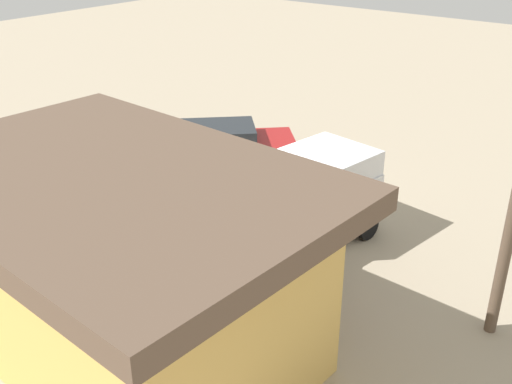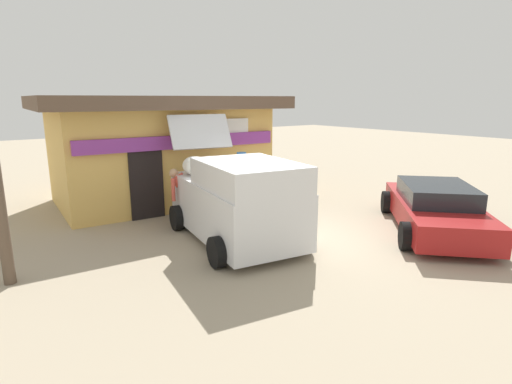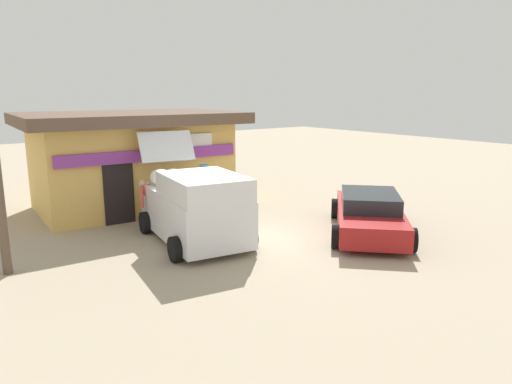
{
  "view_description": "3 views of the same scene",
  "coord_description": "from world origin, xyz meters",
  "px_view_note": "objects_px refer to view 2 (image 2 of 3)",
  "views": [
    {
      "loc": [
        -7.49,
        10.31,
        6.77
      ],
      "look_at": [
        -0.07,
        0.77,
        1.01
      ],
      "focal_mm": 42.41,
      "sensor_mm": 36.0,
      "label": 1
    },
    {
      "loc": [
        -5.96,
        -6.9,
        3.17
      ],
      "look_at": [
        0.04,
        1.24,
        0.86
      ],
      "focal_mm": 28.76,
      "sensor_mm": 36.0,
      "label": 2
    },
    {
      "loc": [
        -7.05,
        -10.1,
        3.93
      ],
      "look_at": [
        0.9,
        0.42,
        1.12
      ],
      "focal_mm": 33.26,
      "sensor_mm": 36.0,
      "label": 3
    }
  ],
  "objects_px": {
    "storefront_bar": "(160,147)",
    "delivery_van": "(236,200)",
    "vendor_standing": "(242,179)",
    "paint_bucket": "(267,196)",
    "parked_sedan": "(435,208)",
    "unloaded_banana_pile": "(192,202)",
    "customer_bending": "(185,193)"
  },
  "relations": [
    {
      "from": "customer_bending",
      "to": "vendor_standing",
      "type": "bearing_deg",
      "value": 3.06
    },
    {
      "from": "delivery_van",
      "to": "vendor_standing",
      "type": "xyz_separation_m",
      "value": [
        1.3,
        1.69,
        0.05
      ]
    },
    {
      "from": "parked_sedan",
      "to": "delivery_van",
      "type": "bearing_deg",
      "value": 152.47
    },
    {
      "from": "parked_sedan",
      "to": "storefront_bar",
      "type": "bearing_deg",
      "value": 120.22
    },
    {
      "from": "storefront_bar",
      "to": "vendor_standing",
      "type": "distance_m",
      "value": 3.25
    },
    {
      "from": "parked_sedan",
      "to": "paint_bucket",
      "type": "xyz_separation_m",
      "value": [
        -1.57,
        4.67,
        -0.36
      ]
    },
    {
      "from": "storefront_bar",
      "to": "delivery_van",
      "type": "distance_m",
      "value": 4.76
    },
    {
      "from": "storefront_bar",
      "to": "delivery_van",
      "type": "height_order",
      "value": "storefront_bar"
    },
    {
      "from": "parked_sedan",
      "to": "unloaded_banana_pile",
      "type": "height_order",
      "value": "parked_sedan"
    },
    {
      "from": "parked_sedan",
      "to": "paint_bucket",
      "type": "distance_m",
      "value": 4.94
    },
    {
      "from": "vendor_standing",
      "to": "customer_bending",
      "type": "bearing_deg",
      "value": -176.94
    },
    {
      "from": "delivery_van",
      "to": "vendor_standing",
      "type": "bearing_deg",
      "value": 52.36
    },
    {
      "from": "parked_sedan",
      "to": "unloaded_banana_pile",
      "type": "bearing_deg",
      "value": 125.56
    },
    {
      "from": "delivery_van",
      "to": "parked_sedan",
      "type": "distance_m",
      "value": 4.88
    },
    {
      "from": "parked_sedan",
      "to": "paint_bucket",
      "type": "bearing_deg",
      "value": 108.6
    },
    {
      "from": "parked_sedan",
      "to": "unloaded_banana_pile",
      "type": "relative_size",
      "value": 5.45
    },
    {
      "from": "vendor_standing",
      "to": "paint_bucket",
      "type": "relative_size",
      "value": 4.43
    },
    {
      "from": "delivery_van",
      "to": "parked_sedan",
      "type": "bearing_deg",
      "value": -27.53
    },
    {
      "from": "storefront_bar",
      "to": "delivery_van",
      "type": "bearing_deg",
      "value": -93.29
    },
    {
      "from": "delivery_van",
      "to": "parked_sedan",
      "type": "xyz_separation_m",
      "value": [
        4.31,
        -2.25,
        -0.4
      ]
    },
    {
      "from": "paint_bucket",
      "to": "unloaded_banana_pile",
      "type": "bearing_deg",
      "value": 163.29
    },
    {
      "from": "unloaded_banana_pile",
      "to": "storefront_bar",
      "type": "bearing_deg",
      "value": 97.92
    },
    {
      "from": "storefront_bar",
      "to": "unloaded_banana_pile",
      "type": "bearing_deg",
      "value": -82.08
    },
    {
      "from": "storefront_bar",
      "to": "vendor_standing",
      "type": "height_order",
      "value": "storefront_bar"
    },
    {
      "from": "vendor_standing",
      "to": "unloaded_banana_pile",
      "type": "bearing_deg",
      "value": 120.02
    },
    {
      "from": "storefront_bar",
      "to": "vendor_standing",
      "type": "relative_size",
      "value": 4.15
    },
    {
      "from": "unloaded_banana_pile",
      "to": "parked_sedan",
      "type": "bearing_deg",
      "value": -54.44
    },
    {
      "from": "delivery_van",
      "to": "paint_bucket",
      "type": "distance_m",
      "value": 3.74
    },
    {
      "from": "parked_sedan",
      "to": "paint_bucket",
      "type": "relative_size",
      "value": 11.04
    },
    {
      "from": "unloaded_banana_pile",
      "to": "paint_bucket",
      "type": "relative_size",
      "value": 2.03
    },
    {
      "from": "vendor_standing",
      "to": "unloaded_banana_pile",
      "type": "distance_m",
      "value": 1.82
    },
    {
      "from": "delivery_van",
      "to": "customer_bending",
      "type": "xyz_separation_m",
      "value": [
        -0.46,
        1.6,
        -0.07
      ]
    }
  ]
}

